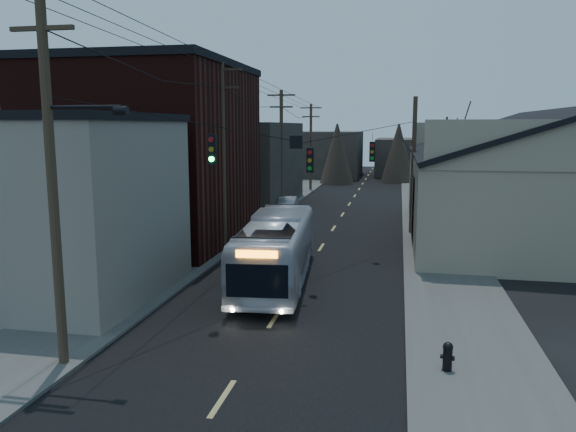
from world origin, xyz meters
name	(u,v)px	position (x,y,z in m)	size (l,w,h in m)	color
road_surface	(340,219)	(0.00, 30.00, 0.01)	(9.00, 110.00, 0.02)	black
sidewalk_left	(254,215)	(-6.50, 30.00, 0.06)	(4.00, 110.00, 0.12)	#474744
sidewalk_right	(431,221)	(6.50, 30.00, 0.06)	(4.00, 110.00, 0.12)	#474744
building_clapboard	(55,209)	(-9.00, 9.00, 3.50)	(8.00, 8.00, 7.00)	slate
building_brick	(151,156)	(-10.00, 20.00, 5.00)	(10.00, 12.00, 10.00)	black
building_left_far	(237,164)	(-9.50, 36.00, 3.50)	(9.00, 14.00, 7.00)	#2D2824
warehouse	(550,195)	(13.00, 25.00, 2.70)	(16.16, 20.60, 7.73)	gray
building_far_left	(323,154)	(-6.00, 65.00, 3.00)	(10.00, 12.00, 6.00)	#2D2824
building_far_right	(420,157)	(7.00, 70.00, 2.50)	(12.00, 14.00, 5.00)	#2D2824
bare_tree	(444,186)	(6.50, 20.00, 3.60)	(0.40, 0.40, 7.20)	black
utility_lines	(282,155)	(-3.11, 24.14, 4.95)	(11.24, 45.28, 10.50)	#382B1E
bus	(276,249)	(-0.95, 12.57, 1.47)	(2.47, 10.57, 2.94)	silver
parked_car	(287,205)	(-4.30, 31.90, 0.64)	(1.36, 3.89, 1.28)	#94969B
fire_hydrant	(448,355)	(5.59, 4.53, 0.55)	(0.39, 0.28, 0.81)	black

